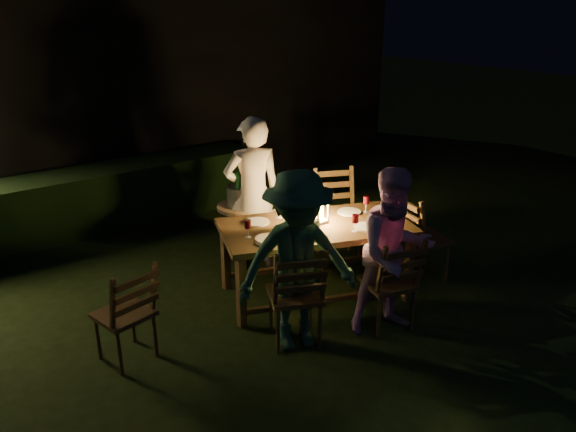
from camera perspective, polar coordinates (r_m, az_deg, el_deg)
garden_envelope at (r=10.05m, az=-20.59°, el=12.44°), size 40.00×40.00×3.20m
dining_table at (r=5.63m, az=2.83°, el=-1.61°), size 2.08×1.52×0.78m
chair_near_left at (r=5.03m, az=0.76°, el=-9.66°), size 0.62×0.63×1.02m
chair_near_right at (r=5.34m, az=10.15°, el=-8.20°), size 0.54×0.56×0.97m
chair_far_left at (r=6.35m, az=-3.39°, el=-2.87°), size 0.54×0.56×0.98m
chair_far_right at (r=6.62m, az=5.07°, el=-1.59°), size 0.65×0.67×1.09m
chair_end at (r=6.27m, az=13.45°, el=-3.62°), size 0.59×0.56×1.04m
chair_spare at (r=5.00m, az=-16.04°, el=-11.04°), size 0.51×0.54×0.95m
person_house_side at (r=6.19m, az=-3.60°, el=2.17°), size 0.74×0.61×1.74m
person_opp_right at (r=5.08m, az=10.73°, el=-3.69°), size 0.91×0.81×1.56m
person_opp_left at (r=4.75m, az=0.99°, el=-4.74°), size 1.19×0.92×1.62m
lantern at (r=5.60m, az=3.19°, el=0.85°), size 0.16×0.16×0.35m
plate_far_left at (r=5.65m, az=-3.17°, el=-0.61°), size 0.25×0.25×0.01m
plate_near_left at (r=5.25m, az=-2.03°, el=-2.32°), size 0.25×0.25×0.01m
plate_far_right at (r=5.94m, az=6.24°, el=0.42°), size 0.25×0.25×0.01m
plate_near_right at (r=5.57m, az=7.97°, el=-1.12°), size 0.25×0.25×0.01m
wineglass_a at (r=5.73m, az=-0.90°, el=0.62°), size 0.06×0.06×0.18m
wineglass_b at (r=5.28m, az=-4.10°, el=-1.31°), size 0.06×0.06×0.18m
wineglass_c at (r=5.43m, az=6.83°, el=-0.74°), size 0.06×0.06×0.18m
wineglass_d at (r=5.95m, az=7.93°, el=1.18°), size 0.06×0.06×0.18m
wineglass_e at (r=5.27m, az=2.91°, el=-1.29°), size 0.06×0.06×0.18m
bottle_table at (r=5.48m, az=0.40°, el=0.19°), size 0.07×0.07×0.28m
napkin_left at (r=5.27m, az=2.46°, el=-2.25°), size 0.18×0.14×0.01m
napkin_right at (r=5.54m, az=9.25°, el=-1.32°), size 0.18×0.14×0.01m
phone at (r=5.17m, az=-2.55°, el=-2.78°), size 0.14×0.07×0.01m
side_table at (r=6.36m, az=-4.82°, el=0.39°), size 0.53×0.53×0.72m
ice_bucket at (r=6.29m, az=-4.87°, el=2.05°), size 0.30×0.30×0.22m
bottle_bucket_a at (r=6.22m, az=-5.08°, el=2.29°), size 0.07×0.07×0.32m
bottle_bucket_b at (r=6.34m, az=-4.69°, el=2.66°), size 0.07×0.07×0.32m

